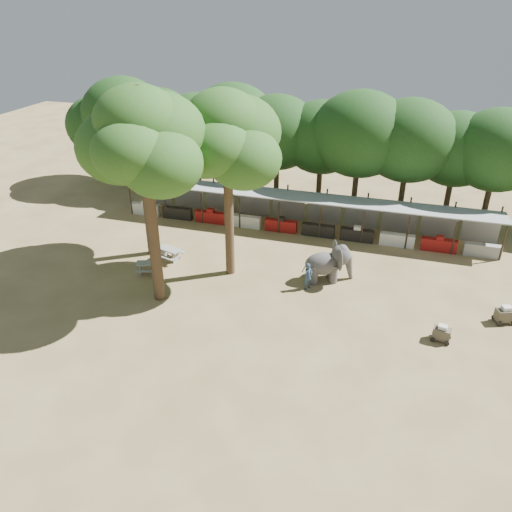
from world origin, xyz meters
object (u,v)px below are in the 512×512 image
(elephant, at_px, (329,263))
(yard_tree_center, at_px, (143,142))
(picnic_table_far, at_px, (170,252))
(cart_back, at_px, (505,314))
(handler, at_px, (308,276))
(yard_tree_back, at_px, (226,139))
(picnic_table_near, at_px, (148,266))
(cart_front, at_px, (442,333))
(yard_tree_left, at_px, (139,133))

(elephant, bearing_deg, yard_tree_center, -175.32)
(picnic_table_far, distance_m, cart_back, 20.52)
(handler, bearing_deg, cart_back, -59.53)
(elephant, relative_size, cart_back, 2.62)
(yard_tree_back, bearing_deg, handler, -7.73)
(yard_tree_back, xyz_separation_m, picnic_table_far, (-4.32, 0.31, -8.01))
(elephant, relative_size, picnic_table_far, 1.62)
(yard_tree_back, distance_m, picnic_table_near, 9.56)
(picnic_table_near, distance_m, cart_front, 17.79)
(elephant, distance_m, cart_back, 10.08)
(yard_tree_back, height_order, cart_back, yard_tree_back)
(yard_tree_left, height_order, picnic_table_near, yard_tree_left)
(yard_tree_left, xyz_separation_m, cart_front, (18.82, -4.76, -7.74))
(yard_tree_left, bearing_deg, picnic_table_far, -22.43)
(elephant, height_order, handler, elephant)
(yard_tree_left, xyz_separation_m, elephant, (12.25, -0.33, -7.00))
(elephant, bearing_deg, yard_tree_back, 164.01)
(yard_tree_center, height_order, handler, yard_tree_center)
(picnic_table_far, bearing_deg, elephant, 19.28)
(elephant, height_order, picnic_table_near, elephant)
(yard_tree_left, distance_m, yard_tree_back, 6.09)
(yard_tree_left, height_order, yard_tree_center, yard_tree_center)
(yard_tree_center, height_order, elephant, yard_tree_center)
(cart_back, bearing_deg, cart_front, -161.22)
(yard_tree_back, xyz_separation_m, elephant, (6.25, 0.67, -7.35))
(picnic_table_near, bearing_deg, yard_tree_back, -0.03)
(yard_tree_left, bearing_deg, cart_front, -14.19)
(cart_back, bearing_deg, handler, 158.14)
(yard_tree_center, bearing_deg, picnic_table_far, 107.02)
(yard_tree_back, bearing_deg, yard_tree_center, -126.86)
(yard_tree_left, distance_m, handler, 13.54)
(yard_tree_left, distance_m, picnic_table_near, 8.26)
(cart_front, bearing_deg, cart_back, 49.13)
(handler, height_order, picnic_table_far, handler)
(cart_front, bearing_deg, elephant, 156.59)
(yard_tree_center, bearing_deg, picnic_table_near, 128.91)
(yard_tree_left, height_order, handler, yard_tree_left)
(yard_tree_back, xyz_separation_m, handler, (5.25, -0.71, -7.69))
(cart_front, distance_m, cart_back, 4.25)
(yard_tree_center, bearing_deg, yard_tree_left, 120.96)
(picnic_table_far, xyz_separation_m, cart_back, (20.47, -1.41, -0.02))
(elephant, distance_m, cart_front, 7.96)
(elephant, bearing_deg, handler, -148.18)
(handler, relative_size, picnic_table_near, 0.93)
(picnic_table_near, bearing_deg, picnic_table_far, 55.87)
(yard_tree_left, relative_size, picnic_table_far, 5.57)
(elephant, height_order, picnic_table_far, elephant)
(cart_front, height_order, cart_back, cart_back)
(yard_tree_center, relative_size, elephant, 3.75)
(elephant, distance_m, picnic_table_far, 10.60)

